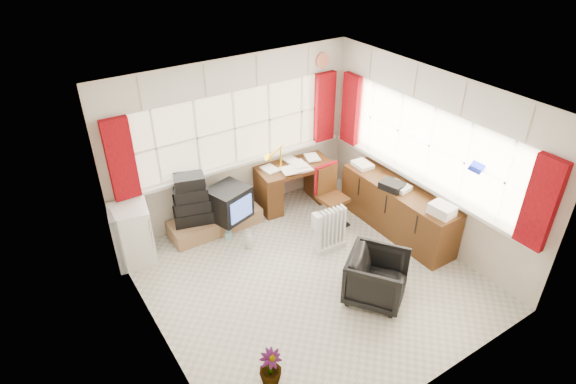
# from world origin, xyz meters

# --- Properties ---
(ground) EXTENTS (4.00, 4.00, 0.00)m
(ground) POSITION_xyz_m (0.00, 0.00, 0.00)
(ground) COLOR beige
(ground) RESTS_ON ground
(room_walls) EXTENTS (4.00, 4.00, 4.00)m
(room_walls) POSITION_xyz_m (0.00, 0.00, 1.50)
(room_walls) COLOR beige
(room_walls) RESTS_ON ground
(window_back) EXTENTS (3.70, 0.12, 3.60)m
(window_back) POSITION_xyz_m (0.00, 1.94, 0.95)
(window_back) COLOR #F5E7C2
(window_back) RESTS_ON room_walls
(window_right) EXTENTS (0.12, 3.70, 3.60)m
(window_right) POSITION_xyz_m (1.94, 0.00, 0.95)
(window_right) COLOR #F5E7C2
(window_right) RESTS_ON room_walls
(curtains) EXTENTS (3.83, 3.83, 1.15)m
(curtains) POSITION_xyz_m (0.92, 0.93, 1.46)
(curtains) COLOR #94080E
(curtains) RESTS_ON room_walls
(overhead_cabinets) EXTENTS (3.98, 3.98, 0.48)m
(overhead_cabinets) POSITION_xyz_m (0.98, 0.98, 2.25)
(overhead_cabinets) COLOR beige
(overhead_cabinets) RESTS_ON room_walls
(desk) EXTENTS (1.28, 0.72, 0.75)m
(desk) POSITION_xyz_m (0.87, 1.67, 0.40)
(desk) COLOR #532D13
(desk) RESTS_ON ground
(desk_lamp) EXTENTS (0.17, 0.15, 0.45)m
(desk_lamp) POSITION_xyz_m (0.62, 1.68, 1.02)
(desk_lamp) COLOR yellow
(desk_lamp) RESTS_ON desk
(task_chair) EXTENTS (0.41, 0.43, 0.97)m
(task_chair) POSITION_xyz_m (1.02, 0.95, 0.52)
(task_chair) COLOR black
(task_chair) RESTS_ON ground
(office_chair) EXTENTS (0.99, 0.99, 0.65)m
(office_chair) POSITION_xyz_m (0.49, -0.73, 0.33)
(office_chair) COLOR black
(office_chair) RESTS_ON ground
(radiator) EXTENTS (0.46, 0.21, 0.67)m
(radiator) POSITION_xyz_m (0.62, 0.38, 0.27)
(radiator) COLOR white
(radiator) RESTS_ON ground
(credenza) EXTENTS (0.50, 2.00, 0.85)m
(credenza) POSITION_xyz_m (1.73, 0.20, 0.39)
(credenza) COLOR #532D13
(credenza) RESTS_ON ground
(file_tray) EXTENTS (0.33, 0.38, 0.11)m
(file_tray) POSITION_xyz_m (1.61, 0.25, 0.80)
(file_tray) COLOR black
(file_tray) RESTS_ON credenza
(tv_bench) EXTENTS (1.40, 0.50, 0.25)m
(tv_bench) POSITION_xyz_m (-0.55, 1.72, 0.12)
(tv_bench) COLOR #906C48
(tv_bench) RESTS_ON ground
(crt_tv) EXTENTS (0.67, 0.64, 0.50)m
(crt_tv) POSITION_xyz_m (-0.37, 1.56, 0.50)
(crt_tv) COLOR black
(crt_tv) RESTS_ON tv_bench
(hifi_stack) EXTENTS (0.64, 0.50, 0.77)m
(hifi_stack) POSITION_xyz_m (-0.87, 1.77, 0.60)
(hifi_stack) COLOR black
(hifi_stack) RESTS_ON tv_bench
(mini_fridge) EXTENTS (0.59, 0.60, 0.86)m
(mini_fridge) POSITION_xyz_m (-1.80, 1.66, 0.43)
(mini_fridge) COLOR white
(mini_fridge) RESTS_ON ground
(spray_bottle_a) EXTENTS (0.17, 0.17, 0.31)m
(spray_bottle_a) POSITION_xyz_m (-0.35, 1.05, 0.16)
(spray_bottle_a) COLOR silver
(spray_bottle_a) RESTS_ON ground
(spray_bottle_b) EXTENTS (0.12, 0.12, 0.19)m
(spray_bottle_b) POSITION_xyz_m (-0.51, 1.38, 0.09)
(spray_bottle_b) COLOR #8CD1CB
(spray_bottle_b) RESTS_ON ground
(flower_vase) EXTENTS (0.27, 0.27, 0.43)m
(flower_vase) POSITION_xyz_m (-1.27, -1.08, 0.22)
(flower_vase) COLOR black
(flower_vase) RESTS_ON ground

